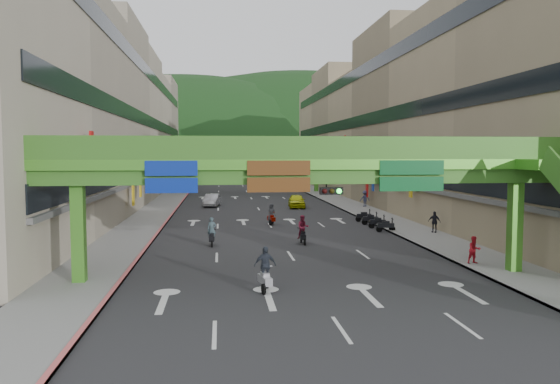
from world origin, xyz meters
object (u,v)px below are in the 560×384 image
at_px(car_silver, 212,200).
at_px(pedestrian_red, 474,253).
at_px(scooter_rider_near, 212,233).
at_px(overpass_near, 327,176).
at_px(scooter_rider_mid, 303,229).
at_px(car_yellow, 297,201).

xyz_separation_m(car_silver, pedestrian_red, (15.01, -35.40, 0.03)).
height_order(scooter_rider_near, pedestrian_red, scooter_rider_near).
distance_m(car_silver, pedestrian_red, 38.45).
bearing_deg(overpass_near, car_silver, 99.18).
distance_m(scooter_rider_mid, pedestrian_red, 11.79).
bearing_deg(car_silver, overpass_near, -72.80).
xyz_separation_m(scooter_rider_mid, car_silver, (-6.61, 27.13, -0.30)).
height_order(scooter_rider_mid, car_silver, scooter_rider_mid).
height_order(car_yellow, pedestrian_red, car_yellow).
xyz_separation_m(overpass_near, scooter_rider_mid, (0.47, 10.89, -4.18)).
distance_m(scooter_rider_near, car_yellow, 26.47).
distance_m(scooter_rider_near, pedestrian_red, 16.77).
height_order(overpass_near, scooter_rider_near, overpass_near).
distance_m(scooter_rider_near, scooter_rider_mid, 6.26).
xyz_separation_m(car_yellow, pedestrian_red, (5.35, -32.96, -0.01)).
height_order(scooter_rider_near, scooter_rider_mid, scooter_rider_mid).
distance_m(scooter_rider_mid, car_yellow, 24.87).
relative_size(overpass_near, car_silver, 6.32).
xyz_separation_m(scooter_rider_mid, car_yellow, (3.04, 24.68, -0.26)).
xyz_separation_m(scooter_rider_mid, pedestrian_red, (8.40, -8.27, -0.27)).
bearing_deg(overpass_near, car_yellow, 84.36).
bearing_deg(overpass_near, scooter_rider_mid, 87.52).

